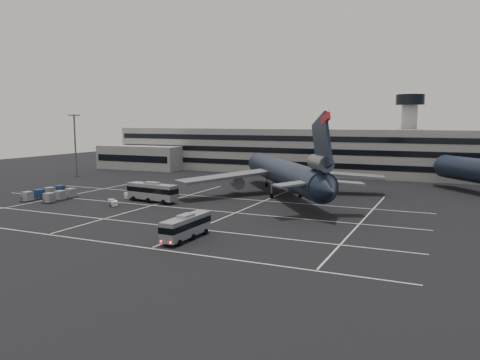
# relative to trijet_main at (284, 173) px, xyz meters

# --- Properties ---
(ground) EXTENTS (260.00, 260.00, 0.00)m
(ground) POSITION_rel_trijet_main_xyz_m (-13.93, -24.92, -5.25)
(ground) COLOR black
(ground) RESTS_ON ground
(lane_markings) EXTENTS (90.00, 55.62, 0.01)m
(lane_markings) POSITION_rel_trijet_main_xyz_m (-12.98, -24.20, -5.24)
(lane_markings) COLOR silver
(lane_markings) RESTS_ON ground
(terminal) EXTENTS (125.00, 26.00, 24.00)m
(terminal) POSITION_rel_trijet_main_xyz_m (-16.88, 46.22, 1.68)
(terminal) COLOR gray
(terminal) RESTS_ON ground
(hills) EXTENTS (352.00, 180.00, 44.00)m
(hills) POSITION_rel_trijet_main_xyz_m (4.06, 145.08, -17.32)
(hills) COLOR #38332B
(hills) RESTS_ON ground
(lightpole_left) EXTENTS (2.40, 2.40, 18.28)m
(lightpole_left) POSITION_rel_trijet_main_xyz_m (-68.93, 10.08, 6.57)
(lightpole_left) COLOR slate
(lightpole_left) RESTS_ON ground
(trijet_main) EXTENTS (40.02, 49.99, 18.08)m
(trijet_main) POSITION_rel_trijet_main_xyz_m (0.00, 0.00, 0.00)
(trijet_main) COLOR black
(trijet_main) RESTS_ON ground
(bus_near) EXTENTS (2.67, 10.12, 3.55)m
(bus_near) POSITION_rel_trijet_main_xyz_m (-0.18, -40.87, -3.31)
(bus_near) COLOR gray
(bus_near) RESTS_ON ground
(bus_far) EXTENTS (11.87, 4.19, 4.10)m
(bus_far) POSITION_rel_trijet_main_xyz_m (-22.18, -17.60, -3.01)
(bus_far) COLOR gray
(bus_far) RESTS_ON ground
(tug_a) EXTENTS (1.75, 2.40, 1.39)m
(tug_a) POSITION_rel_trijet_main_xyz_m (-29.00, -16.45, -4.63)
(tug_a) COLOR silver
(tug_a) RESTS_ON ground
(tug_b) EXTENTS (2.52, 2.48, 1.42)m
(tug_b) POSITION_rel_trijet_main_xyz_m (-26.15, -24.72, -4.62)
(tug_b) COLOR silver
(tug_b) RESTS_ON ground
(uld_cluster) EXTENTS (8.75, 12.37, 2.02)m
(uld_cluster) POSITION_rel_trijet_main_xyz_m (-44.00, -23.33, -4.26)
(uld_cluster) COLOR #2D2D30
(uld_cluster) RESTS_ON ground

